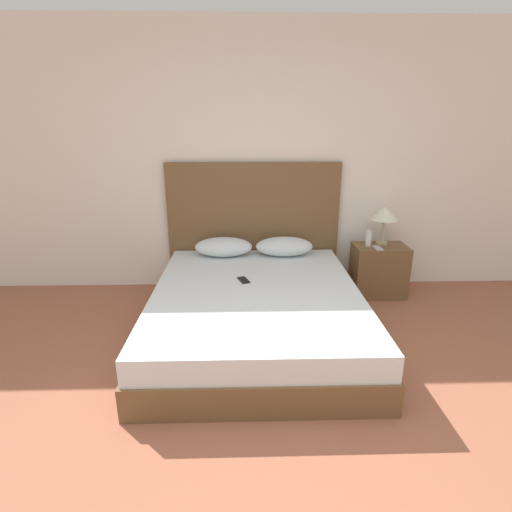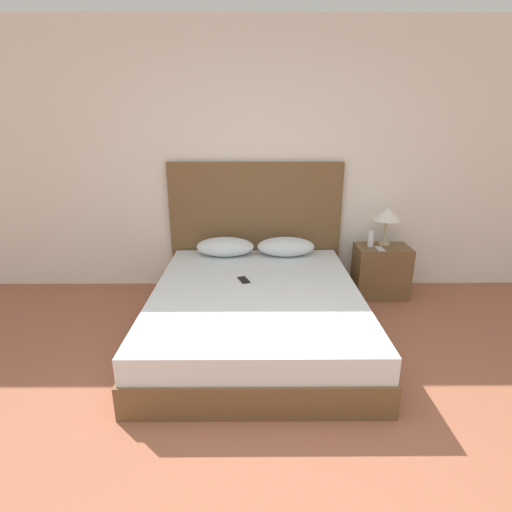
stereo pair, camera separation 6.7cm
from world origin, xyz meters
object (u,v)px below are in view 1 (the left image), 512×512
at_px(table_lamp, 385,214).
at_px(phone_on_nightstand, 378,248).
at_px(phone_on_bed, 244,280).
at_px(nightstand, 378,270).
at_px(bed, 256,312).

xyz_separation_m(table_lamp, phone_on_nightstand, (-0.09, -0.16, -0.31)).
distance_m(phone_on_bed, nightstand, 1.55).
bearing_deg(phone_on_nightstand, bed, -149.93).
height_order(bed, nightstand, nightstand).
distance_m(phone_on_bed, table_lamp, 1.65).
bearing_deg(table_lamp, phone_on_bed, -154.12).
distance_m(bed, table_lamp, 1.71).
relative_size(bed, table_lamp, 5.47).
height_order(phone_on_bed, nightstand, nightstand).
distance_m(table_lamp, phone_on_nightstand, 0.36).
distance_m(bed, phone_on_nightstand, 1.47).
relative_size(nightstand, phone_on_nightstand, 3.54).
relative_size(bed, phone_on_bed, 12.92).
xyz_separation_m(phone_on_bed, nightstand, (1.41, 0.62, -0.16)).
height_order(phone_on_bed, table_lamp, table_lamp).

